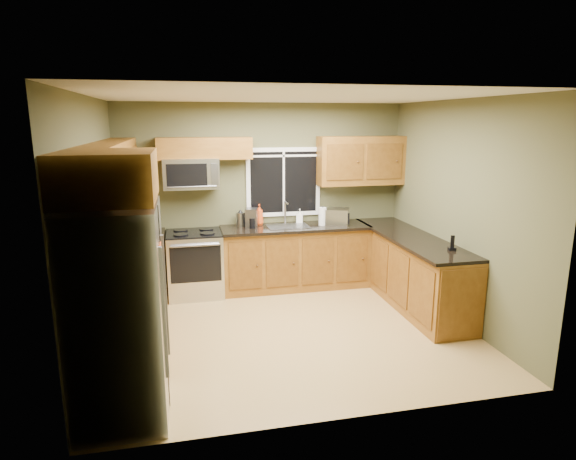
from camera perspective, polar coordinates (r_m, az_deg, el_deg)
name	(u,v)px	position (r m, az deg, el deg)	size (l,w,h in m)	color
floor	(290,330)	(5.86, 0.27, -11.80)	(4.20, 4.20, 0.00)	#A9844A
ceiling	(291,96)	(5.34, 0.30, 15.58)	(4.20, 4.20, 0.00)	white
back_wall	(264,196)	(7.18, -2.90, 4.05)	(4.20, 4.20, 0.00)	#4E4E30
front_wall	(342,265)	(3.76, 6.36, -4.18)	(4.20, 4.20, 0.00)	#4E4E30
left_wall	(94,228)	(5.39, -22.04, 0.17)	(3.60, 3.60, 0.00)	#4E4E30
right_wall	(457,212)	(6.24, 19.45, 2.00)	(3.60, 3.60, 0.00)	#4E4E30
window	(284,182)	(7.19, -0.52, 5.71)	(1.12, 0.03, 1.02)	white
base_cabinets_left	(134,293)	(6.05, -17.79, -7.07)	(0.60, 2.65, 0.90)	brown
countertop_left	(133,254)	(5.91, -17.86, -2.76)	(0.65, 2.65, 0.04)	black
base_cabinets_back	(295,258)	(7.17, 0.86, -3.32)	(2.17, 0.60, 0.90)	brown
countertop_back	(296,227)	(7.03, 0.92, 0.31)	(2.17, 0.65, 0.04)	black
base_cabinets_peninsula	(410,271)	(6.77, 14.31, -4.72)	(0.60, 2.52, 0.90)	brown
countertop_peninsula	(410,237)	(6.64, 14.31, -0.85)	(0.65, 2.50, 0.04)	black
upper_cabinets_left	(112,174)	(5.75, -20.10, 6.23)	(0.33, 2.65, 0.72)	brown
upper_cabinets_back_left	(205,148)	(6.85, -9.85, 9.52)	(1.30, 0.33, 0.30)	brown
upper_cabinets_back_right	(361,161)	(7.34, 8.62, 8.13)	(1.30, 0.33, 0.72)	brown
upper_cabinet_over_fridge	(107,176)	(3.96, -20.68, 6.00)	(0.72, 0.90, 0.38)	brown
refrigerator	(118,314)	(4.23, -19.45, -9.35)	(0.74, 0.90, 1.80)	#B7B7BC
range	(195,263)	(6.96, -10.93, -3.91)	(0.76, 0.69, 0.94)	#B7B7BC
microwave	(191,173)	(6.84, -11.41, 6.59)	(0.76, 0.41, 0.42)	#B7B7BC
sink	(288,225)	(7.01, -0.02, 0.55)	(0.60, 0.42, 0.36)	slate
toaster_oven	(335,216)	(7.17, 5.65, 1.61)	(0.46, 0.42, 0.23)	#B7B7BC
coffee_maker	(252,218)	(6.95, -4.32, 1.37)	(0.21, 0.25, 0.27)	slate
kettle	(241,218)	(7.03, -5.65, 1.37)	(0.17, 0.17, 0.25)	#B7B7BC
paper_towel_roll	(323,216)	(7.08, 4.11, 1.63)	(0.15, 0.15, 0.29)	white
soap_bottle_a	(259,214)	(7.11, -3.41, 1.85)	(0.12, 0.12, 0.30)	#DA4714
soap_bottle_b	(300,216)	(7.24, 1.40, 1.69)	(0.09, 0.10, 0.21)	white
soap_bottle_c	(250,220)	(7.11, -4.52, 1.19)	(0.12, 0.12, 0.15)	white
cordless_phone	(452,246)	(6.03, 18.87, -1.78)	(0.10, 0.10, 0.18)	black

